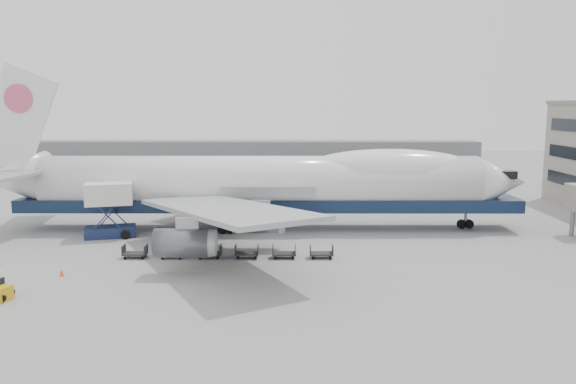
{
  "coord_description": "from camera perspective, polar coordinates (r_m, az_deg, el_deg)",
  "views": [
    {
      "loc": [
        3.49,
        -55.17,
        14.96
      ],
      "look_at": [
        3.33,
        6.0,
        5.44
      ],
      "focal_mm": 35.0,
      "sensor_mm": 36.0,
      "label": 1
    }
  ],
  "objects": [
    {
      "name": "traffic_cone",
      "position": [
        53.85,
        -22.01,
        -7.62
      ],
      "size": [
        0.42,
        0.42,
        0.62
      ],
      "rotation": [
        0.0,
        0.0,
        0.26
      ],
      "color": "#FF4E0D",
      "rests_on": "ground"
    },
    {
      "name": "dolly_4",
      "position": [
        55.57,
        -0.4,
        -6.2
      ],
      "size": [
        2.3,
        1.35,
        1.3
      ],
      "color": "#2D2D30",
      "rests_on": "ground"
    },
    {
      "name": "hangar",
      "position": [
        126.42,
        -5.98,
        3.6
      ],
      "size": [
        110.0,
        8.0,
        7.0
      ],
      "primitive_type": "cube",
      "color": "slate",
      "rests_on": "ground"
    },
    {
      "name": "dolly_5",
      "position": [
        55.65,
        3.42,
        -6.19
      ],
      "size": [
        2.3,
        1.35,
        1.3
      ],
      "color": "#2D2D30",
      "rests_on": "ground"
    },
    {
      "name": "dolly_0",
      "position": [
        57.62,
        -15.28,
        -5.97
      ],
      "size": [
        2.3,
        1.35,
        1.3
      ],
      "color": "#2D2D30",
      "rests_on": "ground"
    },
    {
      "name": "airliner",
      "position": [
        67.88,
        -2.25,
        0.94
      ],
      "size": [
        67.0,
        55.3,
        19.98
      ],
      "color": "white",
      "rests_on": "ground"
    },
    {
      "name": "dolly_1",
      "position": [
        56.75,
        -11.68,
        -6.07
      ],
      "size": [
        2.3,
        1.35,
        1.3
      ],
      "color": "#2D2D30",
      "rests_on": "ground"
    },
    {
      "name": "dolly_2",
      "position": [
        56.12,
        -7.98,
        -6.14
      ],
      "size": [
        2.3,
        1.35,
        1.3
      ],
      "color": "#2D2D30",
      "rests_on": "ground"
    },
    {
      "name": "apron_line",
      "position": [
        51.51,
        -3.77,
        -8.05
      ],
      "size": [
        60.0,
        0.15,
        0.01
      ],
      "primitive_type": "cube",
      "color": "gold",
      "rests_on": "ground"
    },
    {
      "name": "dolly_3",
      "position": [
        55.72,
        -4.21,
        -6.18
      ],
      "size": [
        2.3,
        1.35,
        1.3
      ],
      "color": "#2D2D30",
      "rests_on": "ground"
    },
    {
      "name": "catering_truck",
      "position": [
        66.91,
        -17.68,
        -1.47
      ],
      "size": [
        6.06,
        4.8,
        6.22
      ],
      "rotation": [
        0.0,
        0.0,
        0.25
      ],
      "color": "#19254C",
      "rests_on": "ground"
    },
    {
      "name": "ground",
      "position": [
        57.27,
        -3.37,
        -6.31
      ],
      "size": [
        260.0,
        260.0,
        0.0
      ],
      "primitive_type": "plane",
      "color": "gray",
      "rests_on": "ground"
    }
  ]
}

